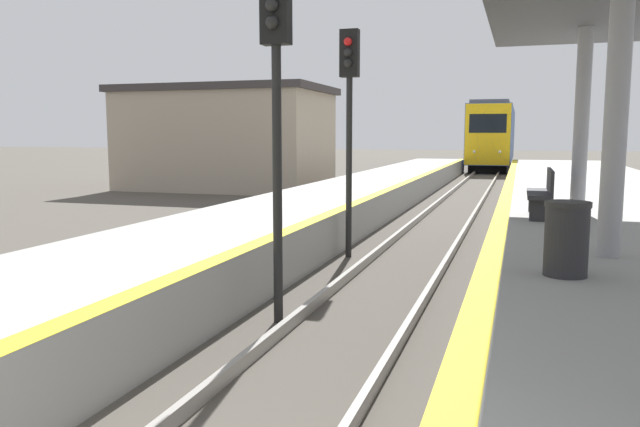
% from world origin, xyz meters
% --- Properties ---
extents(train, '(2.75, 17.36, 4.59)m').
position_xyz_m(train, '(0.00, 46.46, 2.33)').
color(train, black).
rests_on(train, ground).
extents(signal_near, '(0.36, 0.31, 4.43)m').
position_xyz_m(signal_near, '(-0.97, 5.84, 3.10)').
color(signal_near, black).
rests_on(signal_near, ground).
extents(signal_mid, '(0.36, 0.31, 4.43)m').
position_xyz_m(signal_mid, '(-1.24, 10.34, 3.10)').
color(signal_mid, black).
rests_on(signal_mid, ground).
extents(trash_bin, '(0.50, 0.50, 0.84)m').
position_xyz_m(trash_bin, '(2.49, 5.86, 1.28)').
color(trash_bin, '#262628').
rests_on(trash_bin, platform_right).
extents(bench, '(0.44, 1.86, 0.92)m').
position_xyz_m(bench, '(2.40, 11.17, 1.35)').
color(bench, '#28282D').
rests_on(bench, platform_right).
extents(station_building, '(9.07, 5.64, 4.54)m').
position_xyz_m(station_building, '(-10.65, 24.04, 2.29)').
color(station_building, tan).
rests_on(station_building, ground).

